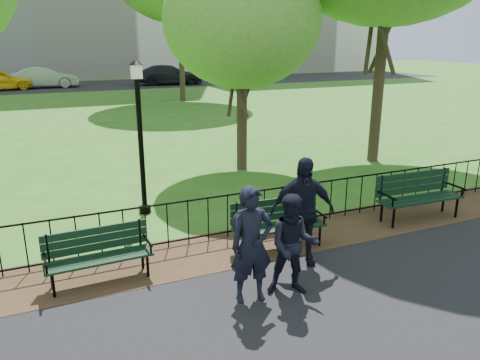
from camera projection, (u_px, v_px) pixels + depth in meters
name	position (u px, v px, depth m)	size (l,w,h in m)	color
ground	(286.00, 281.00, 7.57)	(120.00, 120.00, 0.00)	#2E6119
dirt_strip	(247.00, 245.00, 8.87)	(60.00, 1.60, 0.01)	#331E15
far_street	(76.00, 86.00, 38.18)	(70.00, 9.00, 0.01)	black
iron_fence	(237.00, 212.00, 9.17)	(24.06, 0.06, 1.00)	black
park_bench_main	(263.00, 220.00, 8.49)	(1.87, 0.66, 0.99)	black
park_bench_left_a	(98.00, 250.00, 7.46)	(1.68, 0.58, 0.95)	black
park_bench_right_a	(418.00, 191.00, 10.03)	(1.96, 0.69, 1.10)	black
lamppost	(140.00, 133.00, 10.01)	(0.30, 0.30, 3.36)	black
tree_near_e	(242.00, 21.00, 12.87)	(4.37, 4.37, 6.09)	#2D2116
person_left	(252.00, 245.00, 6.79)	(0.64, 0.42, 1.77)	black
person_mid	(293.00, 245.00, 6.99)	(0.77, 0.40, 1.59)	black
person_right	(302.00, 211.00, 7.93)	(1.11, 0.45, 1.90)	black
sedan_silver	(45.00, 77.00, 36.56)	(1.73, 4.96, 1.63)	#94969A
sedan_dark	(169.00, 75.00, 39.19)	(2.25, 5.52, 1.60)	black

